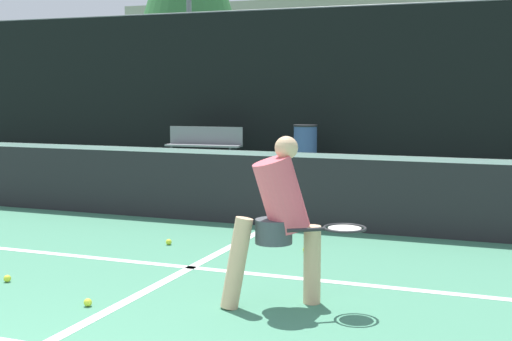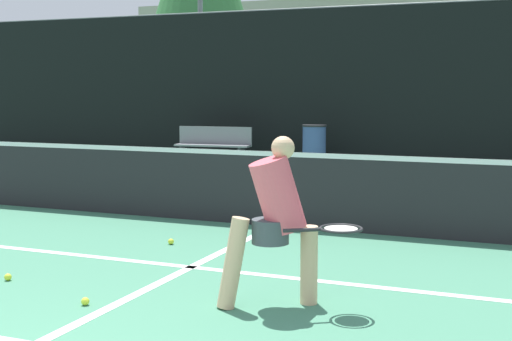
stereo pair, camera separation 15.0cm
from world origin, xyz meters
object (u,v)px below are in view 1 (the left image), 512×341
object	(u,v)px
player_practicing	(280,216)
trash_bin	(305,146)
parked_car	(306,127)
courtside_bench	(205,144)

from	to	relation	value
player_practicing	trash_bin	size ratio (longest dim) A/B	1.45
player_practicing	trash_bin	world-z (taller)	player_practicing
trash_bin	parked_car	bearing A→B (deg)	106.98
player_practicing	parked_car	xyz separation A→B (m)	(-4.22, 14.33, -0.10)
courtside_bench	trash_bin	world-z (taller)	trash_bin
courtside_bench	parked_car	distance (m)	5.01
courtside_bench	trash_bin	size ratio (longest dim) A/B	1.88
parked_car	courtside_bench	bearing A→B (deg)	-100.28
parked_car	trash_bin	bearing A→B (deg)	-73.02
trash_bin	parked_car	distance (m)	5.01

